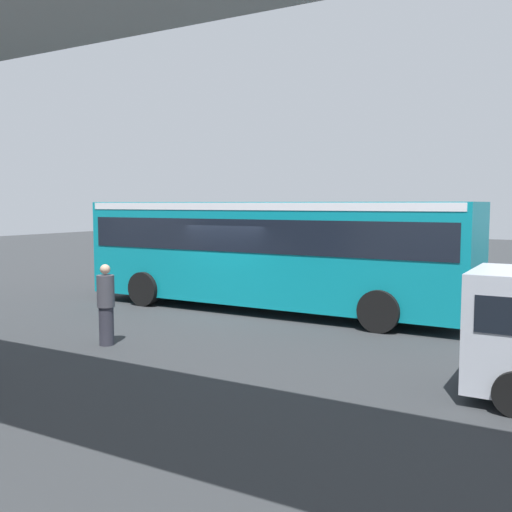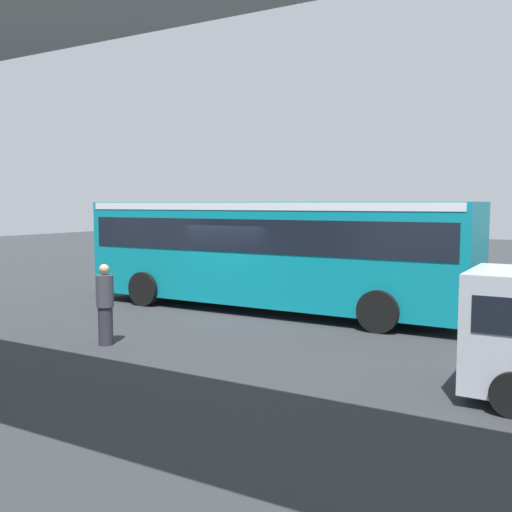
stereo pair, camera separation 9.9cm
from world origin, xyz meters
TOP-DOWN VIEW (x-y plane):
  - ground at (0.00, 0.00)m, footprint 80.00×80.00m
  - city_bus at (-0.75, -0.73)m, footprint 11.54×2.85m
  - pedestrian at (0.37, 4.76)m, footprint 0.38×0.38m
  - traffic_sign at (7.50, -4.32)m, footprint 0.08×0.60m
  - lane_dash_leftmost at (-4.00, -2.32)m, footprint 2.00×0.20m
  - lane_dash_left at (0.00, -2.32)m, footprint 2.00×0.20m
  - lane_dash_centre at (4.00, -2.32)m, footprint 2.00×0.20m

SIDE VIEW (x-z plane):
  - ground at x=0.00m, z-range 0.00..0.00m
  - lane_dash_leftmost at x=-4.00m, z-range 0.00..0.01m
  - lane_dash_left at x=0.00m, z-range 0.00..0.01m
  - lane_dash_centre at x=4.00m, z-range 0.00..0.01m
  - pedestrian at x=0.37m, z-range -0.01..1.78m
  - city_bus at x=-0.75m, z-range 0.31..3.46m
  - traffic_sign at x=7.50m, z-range 0.49..3.29m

